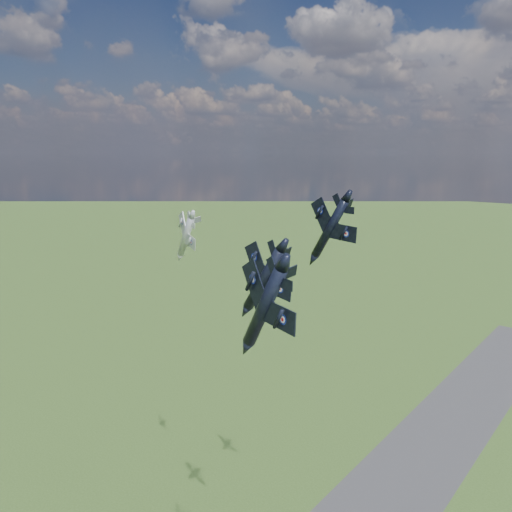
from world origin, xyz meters
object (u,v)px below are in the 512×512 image
Objects in this scene: jet_lead_navy at (264,279)px; jet_high_navy at (330,229)px; jet_right_navy at (264,307)px; jet_left_silver at (186,236)px.

jet_high_navy reaches higher than jet_lead_navy.
jet_high_navy is (1.28, 15.11, 5.46)m from jet_lead_navy.
jet_right_navy is 0.99× the size of jet_left_silver.
jet_left_silver is (-42.17, 28.74, -1.28)m from jet_right_navy.
jet_lead_navy is 1.13× the size of jet_right_navy.
jet_lead_navy is 1.12× the size of jet_left_silver.
jet_high_navy reaches higher than jet_left_silver.
jet_high_navy reaches higher than jet_right_navy.
jet_right_navy is at bearing -62.91° from jet_high_navy.
jet_right_navy is at bearing -13.45° from jet_left_silver.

